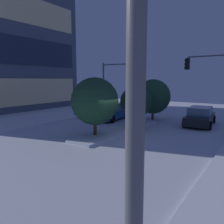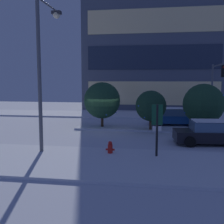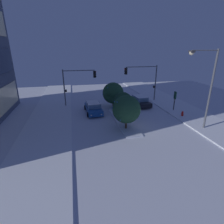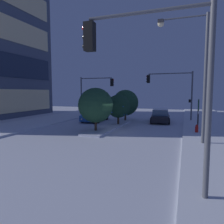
{
  "view_description": "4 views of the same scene",
  "coord_description": "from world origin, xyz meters",
  "px_view_note": "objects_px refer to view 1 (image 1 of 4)",
  "views": [
    {
      "loc": [
        -11.35,
        -8.24,
        3.65
      ],
      "look_at": [
        0.4,
        -0.23,
        1.63
      ],
      "focal_mm": 36.38,
      "sensor_mm": 36.0,
      "label": 1
    },
    {
      "loc": [
        4.14,
        -21.7,
        4.0
      ],
      "look_at": [
        0.63,
        0.48,
        1.39
      ],
      "focal_mm": 44.48,
      "sensor_mm": 36.0,
      "label": 2
    },
    {
      "loc": [
        -17.03,
        5.97,
        8.34
      ],
      "look_at": [
        1.65,
        1.8,
        1.44
      ],
      "focal_mm": 28.3,
      "sensor_mm": 36.0,
      "label": 3
    },
    {
      "loc": [
        -16.43,
        -6.6,
        3.46
      ],
      "look_at": [
        2.08,
        -0.02,
        1.55
      ],
      "focal_mm": 33.21,
      "sensor_mm": 36.0,
      "label": 4
    }
  ],
  "objects_px": {
    "decorated_tree_median": "(136,102)",
    "traffic_light_corner_far_right": "(118,78)",
    "car_near": "(200,116)",
    "decorated_tree_left_of_median": "(153,97)",
    "traffic_light_corner_near_right": "(223,74)",
    "traffic_light_corner_near_left": "(18,25)",
    "car_far": "(112,112)",
    "decorated_tree_right_of_median": "(95,101)"
  },
  "relations": [
    {
      "from": "traffic_light_corner_near_right",
      "to": "traffic_light_corner_far_right",
      "type": "xyz_separation_m",
      "value": [
        0.12,
        10.4,
        -0.25
      ]
    },
    {
      "from": "car_far",
      "to": "decorated_tree_left_of_median",
      "type": "relative_size",
      "value": 1.29
    },
    {
      "from": "car_near",
      "to": "decorated_tree_right_of_median",
      "type": "bearing_deg",
      "value": 144.4
    },
    {
      "from": "traffic_light_corner_far_right",
      "to": "decorated_tree_median",
      "type": "height_order",
      "value": "traffic_light_corner_far_right"
    },
    {
      "from": "car_far",
      "to": "traffic_light_corner_near_left",
      "type": "xyz_separation_m",
      "value": [
        -15.46,
        -9.07,
        3.61
      ]
    },
    {
      "from": "decorated_tree_left_of_median",
      "to": "decorated_tree_right_of_median",
      "type": "bearing_deg",
      "value": 177.18
    },
    {
      "from": "traffic_light_corner_near_right",
      "to": "traffic_light_corner_far_right",
      "type": "bearing_deg",
      "value": -0.67
    },
    {
      "from": "car_near",
      "to": "traffic_light_corner_near_left",
      "type": "xyz_separation_m",
      "value": [
        -17.18,
        -1.66,
        3.61
      ]
    },
    {
      "from": "car_far",
      "to": "decorated_tree_median",
      "type": "height_order",
      "value": "decorated_tree_median"
    },
    {
      "from": "car_near",
      "to": "car_far",
      "type": "bearing_deg",
      "value": 97.89
    },
    {
      "from": "decorated_tree_left_of_median",
      "to": "traffic_light_corner_near_right",
      "type": "bearing_deg",
      "value": -71.58
    },
    {
      "from": "decorated_tree_median",
      "to": "decorated_tree_right_of_median",
      "type": "height_order",
      "value": "decorated_tree_right_of_median"
    },
    {
      "from": "car_near",
      "to": "decorated_tree_left_of_median",
      "type": "distance_m",
      "value": 4.44
    },
    {
      "from": "car_near",
      "to": "traffic_light_corner_far_right",
      "type": "height_order",
      "value": "traffic_light_corner_far_right"
    },
    {
      "from": "traffic_light_corner_near_right",
      "to": "traffic_light_corner_near_left",
      "type": "distance_m",
      "value": 19.13
    },
    {
      "from": "car_far",
      "to": "traffic_light_corner_near_left",
      "type": "distance_m",
      "value": 18.28
    },
    {
      "from": "decorated_tree_right_of_median",
      "to": "traffic_light_corner_near_right",
      "type": "bearing_deg",
      "value": -30.59
    },
    {
      "from": "traffic_light_corner_near_right",
      "to": "decorated_tree_left_of_median",
      "type": "bearing_deg",
      "value": 18.42
    },
    {
      "from": "decorated_tree_left_of_median",
      "to": "decorated_tree_median",
      "type": "bearing_deg",
      "value": -174.69
    },
    {
      "from": "car_far",
      "to": "decorated_tree_right_of_median",
      "type": "relative_size",
      "value": 1.25
    },
    {
      "from": "traffic_light_corner_far_right",
      "to": "decorated_tree_right_of_median",
      "type": "distance_m",
      "value": 11.03
    },
    {
      "from": "car_far",
      "to": "traffic_light_corner_near_left",
      "type": "bearing_deg",
      "value": 28.04
    },
    {
      "from": "traffic_light_corner_near_right",
      "to": "decorated_tree_left_of_median",
      "type": "distance_m",
      "value": 6.0
    },
    {
      "from": "traffic_light_corner_far_right",
      "to": "traffic_light_corner_near_left",
      "type": "xyz_separation_m",
      "value": [
        -19.24,
        -10.88,
        0.48
      ]
    },
    {
      "from": "car_far",
      "to": "traffic_light_corner_near_right",
      "type": "relative_size",
      "value": 0.82
    },
    {
      "from": "traffic_light_corner_near_left",
      "to": "decorated_tree_right_of_median",
      "type": "bearing_deg",
      "value": -56.21
    },
    {
      "from": "traffic_light_corner_near_right",
      "to": "decorated_tree_median",
      "type": "relative_size",
      "value": 1.84
    },
    {
      "from": "traffic_light_corner_near_left",
      "to": "decorated_tree_median",
      "type": "height_order",
      "value": "traffic_light_corner_near_left"
    },
    {
      "from": "decorated_tree_median",
      "to": "decorated_tree_left_of_median",
      "type": "bearing_deg",
      "value": 5.31
    },
    {
      "from": "car_near",
      "to": "decorated_tree_median",
      "type": "distance_m",
      "value": 5.57
    },
    {
      "from": "traffic_light_corner_near_left",
      "to": "decorated_tree_median",
      "type": "relative_size",
      "value": 1.95
    },
    {
      "from": "car_near",
      "to": "decorated_tree_left_of_median",
      "type": "relative_size",
      "value": 1.28
    },
    {
      "from": "traffic_light_corner_near_right",
      "to": "traffic_light_corner_far_right",
      "type": "height_order",
      "value": "traffic_light_corner_near_right"
    },
    {
      "from": "car_near",
      "to": "traffic_light_corner_far_right",
      "type": "relative_size",
      "value": 0.86
    },
    {
      "from": "traffic_light_corner_far_right",
      "to": "decorated_tree_right_of_median",
      "type": "height_order",
      "value": "traffic_light_corner_far_right"
    },
    {
      "from": "traffic_light_corner_far_right",
      "to": "traffic_light_corner_near_left",
      "type": "relative_size",
      "value": 0.89
    },
    {
      "from": "traffic_light_corner_near_right",
      "to": "traffic_light_corner_near_left",
      "type": "xyz_separation_m",
      "value": [
        -19.12,
        -0.48,
        0.23
      ]
    },
    {
      "from": "traffic_light_corner_near_left",
      "to": "traffic_light_corner_far_right",
      "type": "bearing_deg",
      "value": -60.51
    },
    {
      "from": "car_far",
      "to": "decorated_tree_right_of_median",
      "type": "xyz_separation_m",
      "value": [
        -6.11,
        -2.81,
        1.6
      ]
    },
    {
      "from": "traffic_light_corner_far_right",
      "to": "traffic_light_corner_near_left",
      "type": "height_order",
      "value": "traffic_light_corner_near_left"
    },
    {
      "from": "decorated_tree_median",
      "to": "traffic_light_corner_far_right",
      "type": "bearing_deg",
      "value": 42.42
    },
    {
      "from": "traffic_light_corner_near_right",
      "to": "traffic_light_corner_near_left",
      "type": "relative_size",
      "value": 0.94
    }
  ]
}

